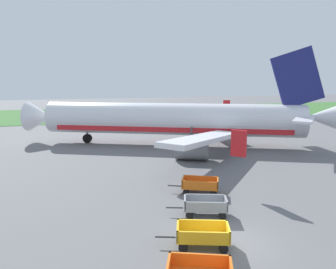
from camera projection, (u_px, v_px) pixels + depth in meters
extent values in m
plane|color=slate|center=(229.00, 242.00, 16.30)|extent=(220.00, 220.00, 0.00)
cube|color=#3D7033|center=(108.00, 114.00, 72.03)|extent=(220.00, 28.00, 0.06)
cylinder|color=silver|center=(172.00, 119.00, 38.73)|extent=(28.88, 15.68, 3.70)
cube|color=red|center=(172.00, 128.00, 38.90)|extent=(26.07, 14.28, 0.56)
cone|color=silver|center=(40.00, 117.00, 41.06)|extent=(4.41, 4.62, 3.63)
cone|color=silver|center=(326.00, 117.00, 36.21)|extent=(5.55, 5.05, 3.52)
cube|color=silver|center=(204.00, 139.00, 30.12)|extent=(11.18, 10.87, 1.35)
cube|color=red|center=(239.00, 143.00, 23.25)|extent=(0.91, 0.93, 1.90)
cylinder|color=gray|center=(192.00, 149.00, 32.05)|extent=(3.78, 3.23, 2.10)
cube|color=silver|center=(209.00, 117.00, 46.39)|extent=(3.10, 13.09, 1.35)
cube|color=red|center=(226.00, 106.00, 52.19)|extent=(1.11, 0.24, 1.90)
cylinder|color=gray|center=(199.00, 128.00, 45.28)|extent=(3.78, 3.23, 2.10)
cube|color=navy|center=(297.00, 78.00, 35.94)|extent=(5.60, 2.78, 6.88)
cube|color=silver|center=(304.00, 120.00, 33.52)|extent=(4.83, 5.06, 0.24)
cube|color=silver|center=(290.00, 113.00, 39.75)|extent=(2.35, 5.36, 0.24)
cylinder|color=#4C4C51|center=(87.00, 130.00, 40.49)|extent=(0.20, 0.20, 2.04)
cylinder|color=black|center=(87.00, 138.00, 40.67)|extent=(1.19, 0.86, 1.10)
cylinder|color=#4C4C51|center=(191.00, 136.00, 36.50)|extent=(0.20, 0.20, 2.04)
cylinder|color=black|center=(191.00, 145.00, 36.68)|extent=(1.19, 0.86, 1.10)
cylinder|color=#4C4C51|center=(194.00, 130.00, 40.79)|extent=(0.20, 0.20, 2.04)
cylinder|color=black|center=(194.00, 138.00, 40.97)|extent=(1.19, 0.86, 1.10)
cube|color=orange|center=(200.00, 260.00, 13.30)|extent=(2.36, 1.02, 0.55)
cube|color=orange|center=(168.00, 268.00, 12.78)|extent=(0.61, 1.34, 0.55)
cube|color=gold|center=(203.00, 237.00, 15.84)|extent=(2.82, 2.13, 0.08)
cube|color=gold|center=(204.00, 238.00, 15.15)|extent=(2.40, 0.90, 0.55)
cube|color=gold|center=(202.00, 225.00, 16.42)|extent=(2.40, 0.90, 0.55)
cube|color=gold|center=(178.00, 230.00, 15.84)|extent=(0.55, 1.36, 0.55)
cube|color=gold|center=(228.00, 232.00, 15.73)|extent=(0.55, 1.36, 0.55)
cylinder|color=#2D2D33|center=(165.00, 237.00, 15.93)|extent=(0.97, 0.40, 0.08)
cylinder|color=black|center=(183.00, 248.00, 15.38)|extent=(0.47, 0.29, 0.44)
cylinder|color=black|center=(183.00, 236.00, 16.48)|extent=(0.47, 0.29, 0.44)
cylinder|color=black|center=(224.00, 249.00, 15.29)|extent=(0.47, 0.29, 0.44)
cylinder|color=black|center=(221.00, 237.00, 16.39)|extent=(0.47, 0.29, 0.44)
cube|color=gray|center=(205.00, 208.00, 19.41)|extent=(2.81, 2.11, 0.08)
cube|color=gray|center=(206.00, 207.00, 18.72)|extent=(2.41, 0.87, 0.55)
cube|color=gray|center=(205.00, 198.00, 20.00)|extent=(2.41, 0.87, 0.55)
cube|color=gray|center=(185.00, 202.00, 19.40)|extent=(0.53, 1.36, 0.55)
cube|color=gray|center=(226.00, 203.00, 19.32)|extent=(0.53, 1.36, 0.55)
cylinder|color=#2D2D33|center=(175.00, 208.00, 19.49)|extent=(0.98, 0.39, 0.08)
cylinder|color=black|center=(190.00, 215.00, 18.94)|extent=(0.47, 0.29, 0.44)
cylinder|color=black|center=(189.00, 208.00, 20.05)|extent=(0.47, 0.29, 0.44)
cylinder|color=black|center=(222.00, 216.00, 18.87)|extent=(0.47, 0.29, 0.44)
cylinder|color=black|center=(220.00, 208.00, 19.98)|extent=(0.47, 0.29, 0.44)
cube|color=orange|center=(200.00, 187.00, 23.10)|extent=(2.86, 2.32, 0.08)
cube|color=orange|center=(200.00, 185.00, 22.41)|extent=(2.31, 1.14, 0.55)
cube|color=orange|center=(201.00, 179.00, 23.68)|extent=(2.31, 1.14, 0.55)
cube|color=orange|center=(183.00, 181.00, 23.23)|extent=(0.68, 1.31, 0.55)
cube|color=orange|center=(218.00, 183.00, 22.86)|extent=(0.68, 1.31, 0.55)
cylinder|color=#2D2D33|center=(175.00, 186.00, 23.38)|extent=(0.94, 0.49, 0.08)
cylinder|color=black|center=(186.00, 192.00, 22.74)|extent=(0.47, 0.33, 0.44)
cylinder|color=black|center=(188.00, 187.00, 23.83)|extent=(0.47, 0.33, 0.44)
cylinder|color=black|center=(213.00, 194.00, 22.45)|extent=(0.47, 0.33, 0.44)
cylinder|color=black|center=(214.00, 188.00, 23.54)|extent=(0.47, 0.33, 0.44)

